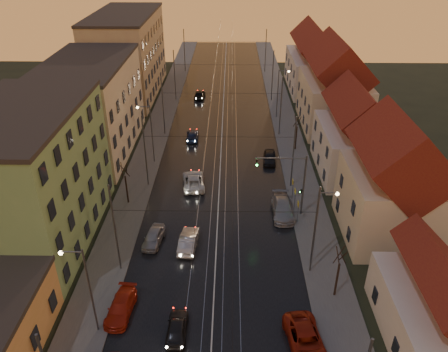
{
  "coord_description": "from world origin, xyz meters",
  "views": [
    {
      "loc": [
        1.29,
        -21.24,
        27.13
      ],
      "look_at": [
        0.62,
        20.9,
        3.13
      ],
      "focal_mm": 35.0,
      "sensor_mm": 36.0,
      "label": 1
    }
  ],
  "objects_px": {
    "parked_right_1": "(283,208)",
    "driving_car_0": "(177,327)",
    "traffic_light_mast": "(295,178)",
    "parked_left_3": "(154,237)",
    "street_lamp_0": "(85,284)",
    "parked_left_2": "(121,307)",
    "street_lamp_1": "(319,221)",
    "driving_car_3": "(192,136)",
    "street_lamp_2": "(149,128)",
    "driving_car_2": "(193,181)",
    "parked_right_2": "(269,157)",
    "parked_right_0": "(306,341)",
    "driving_car_4": "(200,94)",
    "street_lamp_3": "(280,89)",
    "driving_car_1": "(188,241)"
  },
  "relations": [
    {
      "from": "driving_car_0",
      "to": "driving_car_2",
      "type": "bearing_deg",
      "value": -88.6
    },
    {
      "from": "street_lamp_0",
      "to": "parked_right_2",
      "type": "bearing_deg",
      "value": 61.07
    },
    {
      "from": "street_lamp_0",
      "to": "driving_car_4",
      "type": "bearing_deg",
      "value": 84.94
    },
    {
      "from": "traffic_light_mast",
      "to": "driving_car_1",
      "type": "bearing_deg",
      "value": -152.2
    },
    {
      "from": "street_lamp_0",
      "to": "traffic_light_mast",
      "type": "distance_m",
      "value": 23.42
    },
    {
      "from": "driving_car_3",
      "to": "parked_right_2",
      "type": "height_order",
      "value": "parked_right_2"
    },
    {
      "from": "street_lamp_3",
      "to": "parked_left_2",
      "type": "distance_m",
      "value": 45.5
    },
    {
      "from": "driving_car_2",
      "to": "parked_right_0",
      "type": "relative_size",
      "value": 0.99
    },
    {
      "from": "driving_car_0",
      "to": "parked_right_0",
      "type": "xyz_separation_m",
      "value": [
        9.62,
        -1.19,
        0.1
      ]
    },
    {
      "from": "parked_right_2",
      "to": "parked_right_1",
      "type": "bearing_deg",
      "value": -83.42
    },
    {
      "from": "driving_car_0",
      "to": "parked_right_2",
      "type": "height_order",
      "value": "parked_right_2"
    },
    {
      "from": "parked_right_0",
      "to": "driving_car_1",
      "type": "bearing_deg",
      "value": 122.15
    },
    {
      "from": "parked_left_2",
      "to": "driving_car_4",
      "type": "bearing_deg",
      "value": 91.49
    },
    {
      "from": "street_lamp_1",
      "to": "driving_car_0",
      "type": "height_order",
      "value": "street_lamp_1"
    },
    {
      "from": "driving_car_0",
      "to": "driving_car_1",
      "type": "relative_size",
      "value": 0.85
    },
    {
      "from": "street_lamp_1",
      "to": "street_lamp_2",
      "type": "xyz_separation_m",
      "value": [
        -18.21,
        20.0,
        0.0
      ]
    },
    {
      "from": "driving_car_0",
      "to": "parked_left_2",
      "type": "distance_m",
      "value": 5.11
    },
    {
      "from": "parked_right_1",
      "to": "driving_car_0",
      "type": "bearing_deg",
      "value": -121.24
    },
    {
      "from": "traffic_light_mast",
      "to": "parked_right_1",
      "type": "height_order",
      "value": "traffic_light_mast"
    },
    {
      "from": "driving_car_1",
      "to": "driving_car_2",
      "type": "height_order",
      "value": "driving_car_2"
    },
    {
      "from": "street_lamp_3",
      "to": "driving_car_1",
      "type": "relative_size",
      "value": 1.79
    },
    {
      "from": "driving_car_4",
      "to": "parked_left_3",
      "type": "bearing_deg",
      "value": 92.0
    },
    {
      "from": "street_lamp_2",
      "to": "parked_left_3",
      "type": "distance_m",
      "value": 17.79
    },
    {
      "from": "parked_right_0",
      "to": "driving_car_0",
      "type": "bearing_deg",
      "value": 165.48
    },
    {
      "from": "street_lamp_3",
      "to": "parked_right_0",
      "type": "relative_size",
      "value": 1.48
    },
    {
      "from": "street_lamp_0",
      "to": "parked_left_2",
      "type": "bearing_deg",
      "value": 46.75
    },
    {
      "from": "parked_left_3",
      "to": "street_lamp_3",
      "type": "bearing_deg",
      "value": 72.97
    },
    {
      "from": "street_lamp_1",
      "to": "parked_left_3",
      "type": "xyz_separation_m",
      "value": [
        -15.3,
        2.96,
        -4.2
      ]
    },
    {
      "from": "street_lamp_0",
      "to": "street_lamp_2",
      "type": "relative_size",
      "value": 1.0
    },
    {
      "from": "street_lamp_0",
      "to": "parked_left_3",
      "type": "distance_m",
      "value": 12.09
    },
    {
      "from": "street_lamp_3",
      "to": "driving_car_4",
      "type": "xyz_separation_m",
      "value": [
        -13.49,
        9.26,
        -4.15
      ]
    },
    {
      "from": "driving_car_2",
      "to": "parked_right_1",
      "type": "height_order",
      "value": "parked_right_1"
    },
    {
      "from": "street_lamp_2",
      "to": "driving_car_4",
      "type": "relative_size",
      "value": 1.85
    },
    {
      "from": "street_lamp_1",
      "to": "driving_car_3",
      "type": "bearing_deg",
      "value": 116.19
    },
    {
      "from": "street_lamp_3",
      "to": "street_lamp_0",
      "type": "bearing_deg",
      "value": -112.48
    },
    {
      "from": "driving_car_3",
      "to": "parked_right_2",
      "type": "distance_m",
      "value": 12.88
    },
    {
      "from": "street_lamp_1",
      "to": "traffic_light_mast",
      "type": "distance_m",
      "value": 8.08
    },
    {
      "from": "parked_left_2",
      "to": "parked_right_0",
      "type": "distance_m",
      "value": 14.69
    },
    {
      "from": "parked_left_3",
      "to": "parked_right_2",
      "type": "relative_size",
      "value": 0.99
    },
    {
      "from": "parked_left_3",
      "to": "driving_car_0",
      "type": "bearing_deg",
      "value": -64.48
    },
    {
      "from": "street_lamp_0",
      "to": "parked_right_1",
      "type": "height_order",
      "value": "street_lamp_0"
    },
    {
      "from": "street_lamp_3",
      "to": "traffic_light_mast",
      "type": "xyz_separation_m",
      "value": [
        -1.11,
        -28.0,
        -0.29
      ]
    },
    {
      "from": "street_lamp_1",
      "to": "parked_right_0",
      "type": "distance_m",
      "value": 10.42
    },
    {
      "from": "parked_left_2",
      "to": "driving_car_3",
      "type": "bearing_deg",
      "value": 89.56
    },
    {
      "from": "driving_car_3",
      "to": "parked_right_1",
      "type": "height_order",
      "value": "parked_right_1"
    },
    {
      "from": "street_lamp_3",
      "to": "driving_car_1",
      "type": "height_order",
      "value": "street_lamp_3"
    },
    {
      "from": "street_lamp_3",
      "to": "parked_left_3",
      "type": "xyz_separation_m",
      "value": [
        -15.3,
        -33.04,
        -4.2
      ]
    },
    {
      "from": "street_lamp_2",
      "to": "traffic_light_mast",
      "type": "height_order",
      "value": "street_lamp_2"
    },
    {
      "from": "driving_car_2",
      "to": "parked_right_1",
      "type": "distance_m",
      "value": 11.68
    },
    {
      "from": "parked_right_0",
      "to": "street_lamp_2",
      "type": "bearing_deg",
      "value": 111.25
    }
  ]
}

